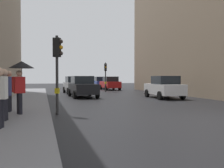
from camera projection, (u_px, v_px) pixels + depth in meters
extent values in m
plane|color=black|center=(204.00, 118.00, 9.79)|extent=(120.00, 120.00, 0.00)
cube|color=gray|center=(25.00, 105.00, 13.59)|extent=(2.57, 40.00, 0.16)
cylinder|color=#2D2D2D|center=(57.00, 75.00, 10.80)|extent=(0.12, 0.12, 3.49)
cube|color=black|center=(57.00, 47.00, 10.76)|extent=(0.37, 0.35, 0.84)
cube|color=yellow|center=(57.00, 91.00, 10.81)|extent=(0.23, 0.25, 0.24)
sphere|color=#2D231E|center=(61.00, 41.00, 10.72)|extent=(0.18, 0.18, 0.18)
sphere|color=orange|center=(61.00, 47.00, 10.73)|extent=(0.18, 0.18, 0.18)
sphere|color=#2D231E|center=(61.00, 53.00, 10.74)|extent=(0.18, 0.18, 0.18)
cylinder|color=#2D2D2D|center=(106.00, 77.00, 27.50)|extent=(0.12, 0.12, 3.31)
cube|color=black|center=(105.00, 67.00, 27.47)|extent=(0.25, 0.31, 0.84)
cube|color=yellow|center=(106.00, 83.00, 27.51)|extent=(0.20, 0.17, 0.24)
sphere|color=#2D231E|center=(106.00, 65.00, 27.27)|extent=(0.18, 0.18, 0.18)
sphere|color=orange|center=(106.00, 67.00, 27.28)|extent=(0.18, 0.18, 0.18)
sphere|color=#2D231E|center=(106.00, 70.00, 27.29)|extent=(0.18, 0.18, 0.18)
cube|color=#BCBCC1|center=(75.00, 86.00, 25.31)|extent=(2.03, 4.29, 0.80)
cube|color=black|center=(74.00, 79.00, 25.53)|extent=(1.71, 2.08, 0.64)
cylinder|color=black|center=(86.00, 91.00, 24.34)|extent=(0.25, 0.65, 0.64)
cylinder|color=black|center=(68.00, 91.00, 23.75)|extent=(0.25, 0.65, 0.64)
cylinder|color=black|center=(81.00, 89.00, 26.89)|extent=(0.25, 0.65, 0.64)
cylinder|color=black|center=(64.00, 90.00, 26.31)|extent=(0.25, 0.65, 0.64)
cube|color=red|center=(110.00, 84.00, 32.15)|extent=(1.87, 4.23, 0.80)
cube|color=black|center=(110.00, 79.00, 31.89)|extent=(1.63, 2.03, 0.64)
cylinder|color=black|center=(101.00, 87.00, 33.19)|extent=(0.23, 0.64, 0.64)
cylinder|color=black|center=(113.00, 87.00, 33.71)|extent=(0.23, 0.64, 0.64)
cylinder|color=black|center=(106.00, 88.00, 30.61)|extent=(0.23, 0.64, 0.64)
cylinder|color=black|center=(120.00, 88.00, 31.12)|extent=(0.23, 0.64, 0.64)
cube|color=black|center=(83.00, 89.00, 20.27)|extent=(1.99, 4.28, 0.80)
cube|color=black|center=(82.00, 80.00, 20.49)|extent=(1.69, 2.07, 0.64)
cylinder|color=black|center=(97.00, 94.00, 19.28)|extent=(0.25, 0.65, 0.64)
cylinder|color=black|center=(75.00, 95.00, 18.72)|extent=(0.25, 0.65, 0.64)
cylinder|color=black|center=(90.00, 92.00, 21.85)|extent=(0.25, 0.65, 0.64)
cylinder|color=black|center=(69.00, 93.00, 21.28)|extent=(0.25, 0.65, 0.64)
cube|color=silver|center=(164.00, 89.00, 19.33)|extent=(2.06, 4.30, 0.80)
cube|color=black|center=(165.00, 80.00, 19.06)|extent=(1.72, 2.10, 0.64)
cylinder|color=black|center=(147.00, 93.00, 20.47)|extent=(0.26, 0.65, 0.64)
cylinder|color=black|center=(167.00, 93.00, 20.85)|extent=(0.26, 0.65, 0.64)
cylinder|color=black|center=(160.00, 96.00, 17.83)|extent=(0.26, 0.65, 0.64)
cylinder|color=black|center=(183.00, 95.00, 18.21)|extent=(0.26, 0.65, 0.64)
cube|color=navy|center=(100.00, 83.00, 37.53)|extent=(1.95, 4.26, 0.80)
cube|color=black|center=(101.00, 79.00, 37.27)|extent=(1.67, 2.06, 0.64)
cylinder|color=black|center=(93.00, 86.00, 38.64)|extent=(0.24, 0.65, 0.64)
cylinder|color=black|center=(104.00, 86.00, 39.07)|extent=(0.24, 0.65, 0.64)
cylinder|color=black|center=(96.00, 86.00, 36.02)|extent=(0.24, 0.65, 0.64)
cylinder|color=black|center=(108.00, 86.00, 36.45)|extent=(0.24, 0.65, 0.64)
cylinder|color=black|center=(19.00, 103.00, 9.91)|extent=(0.16, 0.16, 0.85)
cylinder|color=black|center=(20.00, 104.00, 9.76)|extent=(0.16, 0.16, 0.85)
cube|color=red|center=(19.00, 85.00, 9.81)|extent=(0.47, 0.39, 0.66)
sphere|color=tan|center=(19.00, 73.00, 9.80)|extent=(0.24, 0.24, 0.24)
cylinder|color=black|center=(22.00, 79.00, 9.87)|extent=(0.02, 0.02, 0.90)
cone|color=black|center=(22.00, 65.00, 9.85)|extent=(1.00, 1.00, 0.28)
cylinder|color=black|center=(1.00, 113.00, 7.21)|extent=(0.16, 0.16, 0.85)
cylinder|color=black|center=(6.00, 108.00, 8.47)|extent=(0.16, 0.16, 0.85)
cylinder|color=black|center=(4.00, 109.00, 8.27)|extent=(0.16, 0.16, 0.85)
cube|color=navy|center=(5.00, 86.00, 8.35)|extent=(0.44, 0.32, 0.66)
sphere|color=tan|center=(4.00, 72.00, 8.34)|extent=(0.24, 0.24, 0.24)
cylinder|color=black|center=(10.00, 102.00, 10.63)|extent=(0.16, 0.16, 0.85)
cylinder|color=black|center=(8.00, 102.00, 10.43)|extent=(0.16, 0.16, 0.85)
cube|color=red|center=(9.00, 84.00, 10.51)|extent=(0.43, 0.31, 0.66)
sphere|color=tan|center=(9.00, 74.00, 10.50)|extent=(0.24, 0.24, 0.24)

